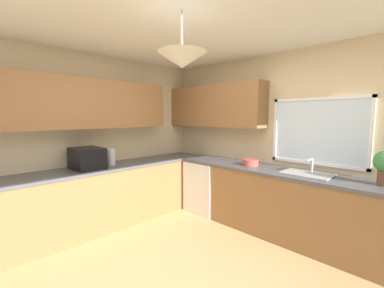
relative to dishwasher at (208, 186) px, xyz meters
The scene contains 9 objects.
ground_plane 1.98m from the dishwasher, 55.65° to the right, with size 9.08×9.08×0.00m, color tan.
room_shell 1.75m from the dishwasher, 77.10° to the right, with size 4.25×4.00×2.60m.
counter_run_left 1.73m from the dishwasher, 112.43° to the right, with size 0.65×3.61×0.90m.
counter_run_back 1.30m from the dishwasher, ahead, with size 3.34×0.65×0.90m.
dishwasher is the anchor object (origin of this frame).
microwave 1.99m from the dishwasher, 110.38° to the right, with size 0.48×0.36×0.29m, color black.
kettle 1.68m from the dishwasher, 114.05° to the right, with size 0.13×0.13×0.25m, color #B7B7BC.
sink_assembly 1.69m from the dishwasher, ahead, with size 0.57×0.40×0.19m.
bowl 0.96m from the dishwasher, ahead, with size 0.23×0.23×0.09m, color #B74C42.
Camera 1 is at (1.66, -1.53, 1.62)m, focal length 23.11 mm.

